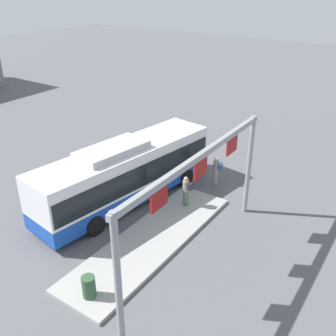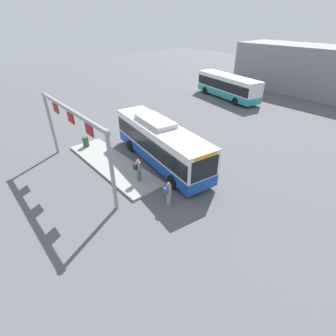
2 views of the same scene
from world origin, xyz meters
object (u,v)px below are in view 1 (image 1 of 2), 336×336
Objects in this scene: bus_main at (126,171)px; person_boarding at (216,170)px; trash_bin at (89,287)px; person_waiting_near at (186,190)px.

bus_main is 6.51× the size of person_boarding.
trash_bin is (-10.82, -0.38, -0.28)m from person_boarding.
trash_bin is at bearing 87.67° from person_boarding.
person_waiting_near reaches higher than trash_bin.
person_boarding is (4.45, -3.07, -0.92)m from bus_main.
bus_main reaches higher than trash_bin.
person_boarding is 3.27m from person_waiting_near.
bus_main is 12.08× the size of trash_bin.
person_boarding is 1.86× the size of trash_bin.
person_boarding reaches higher than trash_bin.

